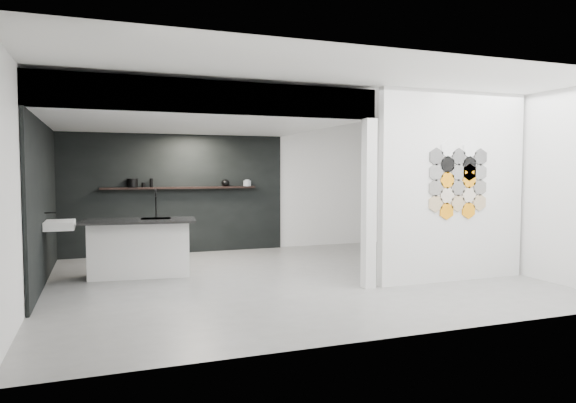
# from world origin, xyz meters

# --- Properties ---
(floor) EXTENTS (7.00, 6.00, 0.01)m
(floor) POSITION_xyz_m (0.00, 0.00, -0.01)
(floor) COLOR slate
(partition_panel) EXTENTS (2.45, 0.15, 2.80)m
(partition_panel) POSITION_xyz_m (2.23, -1.00, 1.40)
(partition_panel) COLOR silver
(partition_panel) RESTS_ON floor
(bay_clad_back) EXTENTS (4.40, 0.04, 2.35)m
(bay_clad_back) POSITION_xyz_m (-1.30, 2.97, 1.18)
(bay_clad_back) COLOR black
(bay_clad_back) RESTS_ON floor
(bay_clad_left) EXTENTS (0.04, 4.00, 2.35)m
(bay_clad_left) POSITION_xyz_m (-3.47, 1.00, 1.18)
(bay_clad_left) COLOR black
(bay_clad_left) RESTS_ON floor
(bulkhead) EXTENTS (4.40, 4.00, 0.40)m
(bulkhead) POSITION_xyz_m (-1.30, 1.00, 2.55)
(bulkhead) COLOR silver
(bulkhead) RESTS_ON corner_column
(corner_column) EXTENTS (0.16, 0.16, 2.35)m
(corner_column) POSITION_xyz_m (0.82, -1.00, 1.18)
(corner_column) COLOR silver
(corner_column) RESTS_ON floor
(fascia_beam) EXTENTS (4.40, 0.16, 0.40)m
(fascia_beam) POSITION_xyz_m (-1.30, -0.92, 2.55)
(fascia_beam) COLOR silver
(fascia_beam) RESTS_ON corner_column
(wall_basin) EXTENTS (0.40, 0.60, 0.12)m
(wall_basin) POSITION_xyz_m (-3.24, 0.80, 0.85)
(wall_basin) COLOR silver
(wall_basin) RESTS_ON bay_clad_left
(display_shelf) EXTENTS (3.00, 0.15, 0.04)m
(display_shelf) POSITION_xyz_m (-1.20, 2.87, 1.30)
(display_shelf) COLOR black
(display_shelf) RESTS_ON bay_clad_back
(kitchen_island) EXTENTS (1.76, 0.94, 1.36)m
(kitchen_island) POSITION_xyz_m (-2.12, 0.90, 0.46)
(kitchen_island) COLOR silver
(kitchen_island) RESTS_ON floor
(stockpot) EXTENTS (0.24, 0.24, 0.17)m
(stockpot) POSITION_xyz_m (-2.11, 2.87, 1.40)
(stockpot) COLOR black
(stockpot) RESTS_ON display_shelf
(kettle) EXTENTS (0.17, 0.17, 0.14)m
(kettle) POSITION_xyz_m (-0.30, 2.87, 1.39)
(kettle) COLOR black
(kettle) RESTS_ON display_shelf
(glass_bowl) EXTENTS (0.20, 0.20, 0.11)m
(glass_bowl) POSITION_xyz_m (0.15, 2.87, 1.38)
(glass_bowl) COLOR gray
(glass_bowl) RESTS_ON display_shelf
(glass_vase) EXTENTS (0.12, 0.12, 0.13)m
(glass_vase) POSITION_xyz_m (0.15, 2.87, 1.39)
(glass_vase) COLOR gray
(glass_vase) RESTS_ON display_shelf
(bottle_dark) EXTENTS (0.08, 0.08, 0.17)m
(bottle_dark) POSITION_xyz_m (-1.76, 2.87, 1.40)
(bottle_dark) COLOR black
(bottle_dark) RESTS_ON display_shelf
(utensil_cup) EXTENTS (0.09, 0.09, 0.09)m
(utensil_cup) POSITION_xyz_m (-1.90, 2.87, 1.36)
(utensil_cup) COLOR black
(utensil_cup) RESTS_ON display_shelf
(hex_tile_cluster) EXTENTS (1.04, 0.02, 1.16)m
(hex_tile_cluster) POSITION_xyz_m (2.26, -1.09, 1.50)
(hex_tile_cluster) COLOR tan
(hex_tile_cluster) RESTS_ON partition_panel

